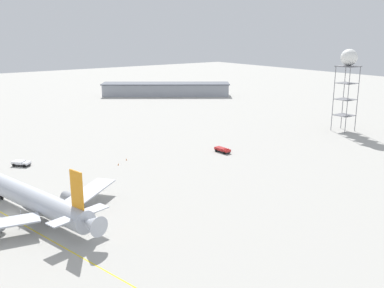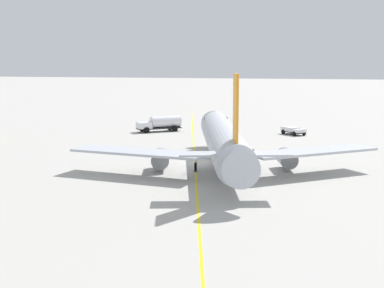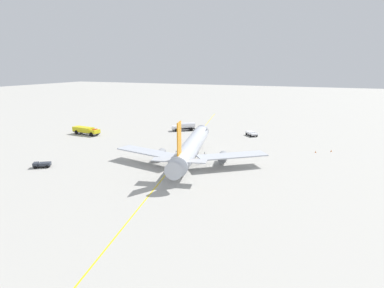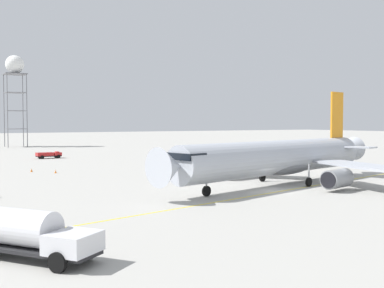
# 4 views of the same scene
# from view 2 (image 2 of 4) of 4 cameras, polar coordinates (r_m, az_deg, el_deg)

# --- Properties ---
(ground_plane) EXTENTS (600.00, 600.00, 0.00)m
(ground_plane) POSITION_cam_2_polar(r_m,az_deg,el_deg) (76.35, 0.76, -1.80)
(ground_plane) COLOR #ADAAA3
(airliner_main) EXTENTS (35.77, 39.16, 12.10)m
(airliner_main) POSITION_cam_2_polar(r_m,az_deg,el_deg) (71.00, 3.13, 0.07)
(airliner_main) COLOR #B2B7C1
(airliner_main) RESTS_ON ground_plane
(pushback_tug_truck) EXTENTS (4.68, 4.90, 1.30)m
(pushback_tug_truck) POSITION_cam_2_polar(r_m,az_deg,el_deg) (104.98, 9.86, 1.35)
(pushback_tug_truck) COLOR #232326
(pushback_tug_truck) RESTS_ON ground_plane
(fuel_tanker_truck) EXTENTS (8.08, 6.69, 2.87)m
(fuel_tanker_truck) POSITION_cam_2_polar(r_m,az_deg,el_deg) (107.84, -3.08, 2.06)
(fuel_tanker_truck) COLOR #232326
(fuel_tanker_truck) RESTS_ON ground_plane
(taxiway_centreline) EXTENTS (31.83, 142.65, 0.01)m
(taxiway_centreline) POSITION_cam_2_polar(r_m,az_deg,el_deg) (78.63, 0.26, -1.49)
(taxiway_centreline) COLOR yellow
(taxiway_centreline) RESTS_ON ground_plane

